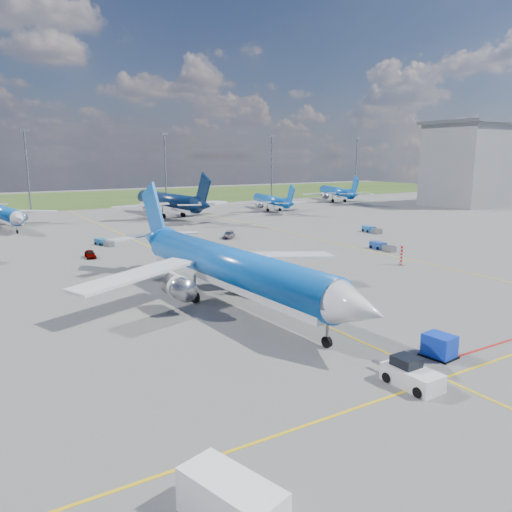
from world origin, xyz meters
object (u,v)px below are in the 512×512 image
pushback_tug (411,375)px  baggage_tug_e (371,230)px  service_van (231,502)px  baggage_tug_w (382,246)px  bg_jet_ene (336,201)px  warning_post (401,255)px  bg_jet_nnw (3,227)px  uld_container (439,346)px  bg_jet_n (168,216)px  baggage_tug_c (104,243)px  main_airliner (230,304)px  bg_jet_ne (271,210)px  service_car_b (224,259)px  service_car_c (229,235)px  service_car_a (90,254)px

pushback_tug → baggage_tug_e: pushback_tug is taller
service_van → baggage_tug_w: 67.42m
bg_jet_ene → service_van: bg_jet_ene is taller
pushback_tug → baggage_tug_w: size_ratio=1.06×
warning_post → bg_jet_nnw: (-45.56, 72.91, -1.50)m
bg_jet_nnw → uld_container: (22.51, -98.11, 0.89)m
baggage_tug_e → bg_jet_n: bearing=128.2°
baggage_tug_w → baggage_tug_e: size_ratio=0.96×
warning_post → pushback_tug: bearing=-136.3°
baggage_tug_c → baggage_tug_e: size_ratio=0.85×
uld_container → service_van: size_ratio=0.46×
baggage_tug_e → baggage_tug_w: bearing=-118.7°
bg_jet_ene → main_airliner: main_airliner is taller
bg_jet_ene → uld_container: 137.39m
bg_jet_ne → baggage_tug_c: 65.63m
bg_jet_n → service_van: size_ratio=9.16×
bg_jet_nnw → main_airliner: (15.29, -77.21, 0.00)m
warning_post → main_airliner: 30.62m
main_airliner → service_car_b: size_ratio=8.56×
service_car_b → baggage_tug_c: size_ratio=1.10×
warning_post → service_van: warning_post is taller
service_car_b → baggage_tug_e: bearing=-67.5°
service_car_c → baggage_tug_w: (16.32, -23.94, -0.10)m
baggage_tug_w → uld_container: bearing=-125.7°
bg_jet_ne → pushback_tug: 112.63m
bg_jet_nnw → service_van: bearing=-98.4°
bg_jet_ne → service_car_b: size_ratio=5.94×
warning_post → main_airliner: size_ratio=0.07×
pushback_tug → service_van: 17.59m
bg_jet_n → service_car_b: (-14.54, -59.09, 0.73)m
service_car_b → bg_jet_ne: bearing=-31.3°
service_car_b → service_car_c: bearing=-22.7°
bg_jet_n → pushback_tug: (-22.09, -100.81, 0.77)m
main_airliner → uld_container: bearing=-74.6°
baggage_tug_e → bg_jet_ne: bearing=93.5°
bg_jet_n → service_car_a: 54.05m
service_car_a → baggage_tug_c: 11.13m
bg_jet_nnw → service_car_b: size_ratio=6.78×
warning_post → baggage_tug_c: warning_post is taller
service_car_a → pushback_tug: bearing=-76.7°
warning_post → baggage_tug_c: (-32.37, 38.68, -1.02)m
bg_jet_nnw → service_car_b: 63.54m
bg_jet_ene → baggage_tug_e: bg_jet_ene is taller
baggage_tug_c → service_car_a: bearing=-132.0°
main_airliner → bg_jet_nnw: bearing=97.6°
main_airliner → service_car_a: 33.60m
bg_jet_ene → service_car_b: (-80.77, -70.40, 0.73)m
bg_jet_ne → service_car_c: size_ratio=6.93×
uld_container → service_car_b: (1.79, 39.42, -0.17)m
main_airliner → pushback_tug: main_airliner is taller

